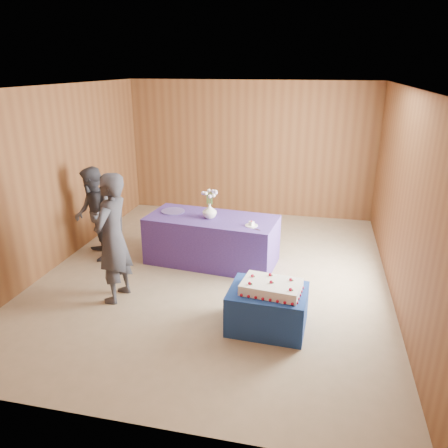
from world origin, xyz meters
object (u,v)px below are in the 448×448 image
(sheet_cake, at_px, (271,287))
(guest_right, at_px, (94,214))
(cake_table, at_px, (267,309))
(vase, at_px, (210,211))
(serving_table, at_px, (212,240))
(guest_left, at_px, (113,239))

(sheet_cake, xyz_separation_m, guest_right, (-2.99, 1.44, 0.19))
(guest_right, bearing_deg, cake_table, 29.05)
(sheet_cake, xyz_separation_m, vase, (-1.16, 1.66, 0.30))
(cake_table, relative_size, sheet_cake, 1.20)
(cake_table, distance_m, serving_table, 1.99)
(vase, height_order, guest_right, guest_right)
(serving_table, height_order, guest_right, guest_right)
(cake_table, bearing_deg, sheet_cake, -34.37)
(serving_table, height_order, guest_left, guest_left)
(vase, distance_m, guest_left, 1.66)
(guest_right, bearing_deg, vase, 61.45)
(serving_table, bearing_deg, guest_right, -166.11)
(vase, xyz_separation_m, guest_right, (-1.83, -0.22, -0.11))
(serving_table, height_order, sheet_cake, serving_table)
(sheet_cake, bearing_deg, cake_table, 150.01)
(vase, bearing_deg, serving_table, 53.07)
(cake_table, distance_m, guest_right, 3.31)
(serving_table, relative_size, guest_right, 1.34)
(sheet_cake, bearing_deg, vase, 131.90)
(cake_table, bearing_deg, guest_right, 157.12)
(vase, relative_size, guest_left, 0.13)
(vase, bearing_deg, cake_table, -55.57)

